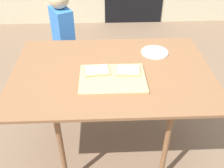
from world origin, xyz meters
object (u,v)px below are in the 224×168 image
Objects in this scene: child_left at (64,37)px; pizza_slice_far_right at (128,70)px; plate_white_right at (155,52)px; dining_table at (112,78)px; cutting_board at (113,79)px; pizza_slice_far_left at (97,70)px.

pizza_slice_far_right is at bearing -57.33° from child_left.
pizza_slice_far_right is 0.34m from plate_white_right.
dining_table is 0.13m from cutting_board.
plate_white_right is (0.32, 0.33, -0.00)m from cutting_board.
cutting_board is 2.44× the size of pizza_slice_far_right.
pizza_slice_far_right is (0.10, -0.04, 0.09)m from dining_table.
child_left is at bearing 118.37° from dining_table.
pizza_slice_far_right reaches higher than plate_white_right.
plate_white_right is (0.42, 0.25, -0.02)m from pizza_slice_far_left.
pizza_slice_far_left is at bearing 142.99° from cutting_board.
child_left is at bearing 143.37° from plate_white_right.
pizza_slice_far_left is 0.88m from child_left.
cutting_board is 2.41× the size of pizza_slice_far_left.
cutting_board is at bearing -89.13° from dining_table.
dining_table is at bearing 16.59° from pizza_slice_far_left.
pizza_slice_far_left is 0.49m from plate_white_right.
plate_white_right is 0.94m from child_left.
pizza_slice_far_left is at bearing -163.41° from dining_table.
cutting_board reaches higher than plate_white_right.
pizza_slice_far_left is (-0.10, -0.03, 0.09)m from dining_table.
plate_white_right is 0.19× the size of child_left.
pizza_slice_far_left is at bearing -68.25° from child_left.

